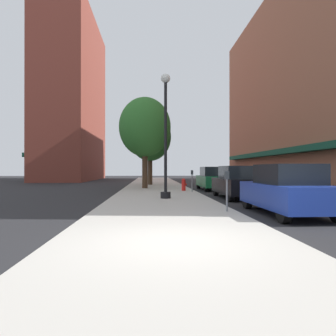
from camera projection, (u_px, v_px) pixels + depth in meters
ground_plane at (207, 188)px, 24.11m from camera, size 90.00×90.00×0.00m
sidewalk_slab at (156, 187)px, 24.88m from camera, size 4.80×50.00×0.12m
building_right_brick at (316, 78)px, 28.77m from camera, size 6.80×40.00×20.08m
building_far_background at (73, 100)px, 42.26m from camera, size 6.80×18.00×21.99m
lamppost at (166, 133)px, 14.57m from camera, size 0.48×0.48×5.90m
fire_hydrant at (184, 184)px, 19.73m from camera, size 0.33×0.26×0.79m
parking_meter_near at (227, 186)px, 10.08m from camera, size 0.14×0.09×1.31m
parking_meter_far at (192, 178)px, 18.52m from camera, size 0.14×0.09×1.31m
tree_near at (150, 137)px, 27.37m from camera, size 3.74×3.74×6.40m
tree_mid at (145, 127)px, 22.32m from camera, size 3.75×3.75×6.59m
car_blue at (286, 190)px, 10.10m from camera, size 1.80×4.30×1.66m
car_black at (238, 183)px, 15.73m from camera, size 1.80×4.30×1.66m
car_green at (213, 179)px, 21.98m from camera, size 1.80×4.30×1.66m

